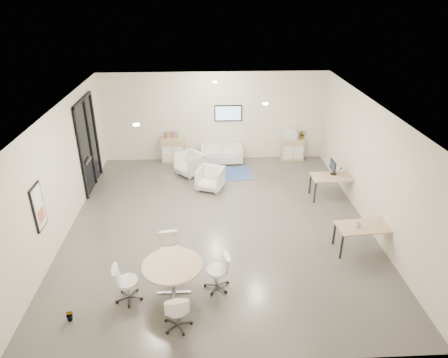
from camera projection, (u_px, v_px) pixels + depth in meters
name	position (u px, v px, depth m)	size (l,w,h in m)	color
room_shell	(219.00, 170.00, 10.22)	(9.60, 10.60, 4.80)	#504E49
glass_door	(88.00, 141.00, 12.33)	(0.09, 1.90, 2.85)	black
artwork	(39.00, 207.00, 8.63)	(0.05, 0.54, 1.04)	black
wall_tv	(228.00, 113.00, 14.17)	(0.98, 0.06, 0.58)	black
ceiling_spots	(210.00, 101.00, 10.26)	(3.14, 4.14, 0.03)	#FFEAC6
sideboard_left	(173.00, 150.00, 14.47)	(0.83, 0.43, 0.93)	tan
sideboard_right	(292.00, 149.00, 14.70)	(0.82, 0.40, 0.82)	tan
books	(171.00, 135.00, 14.21)	(0.48, 0.14, 0.22)	red
printer	(290.00, 134.00, 14.44)	(0.50, 0.42, 0.34)	white
loveseat	(221.00, 155.00, 14.50)	(1.50, 0.77, 0.55)	silver
blue_rug	(227.00, 174.00, 13.70)	(1.67, 1.12, 0.01)	#324D9B
armchair_left	(190.00, 163.00, 13.54)	(0.81, 0.76, 0.84)	silver
armchair_right	(210.00, 178.00, 12.56)	(0.77, 0.72, 0.79)	silver
desk_rear	(335.00, 178.00, 11.95)	(1.40, 0.73, 0.72)	tan
desk_front	(365.00, 228.00, 9.54)	(1.39, 0.78, 0.70)	tan
monitor	(333.00, 167.00, 11.94)	(0.20, 0.50, 0.44)	black
round_table	(172.00, 268.00, 8.16)	(1.23, 1.23, 0.75)	tan
meeting_chairs	(173.00, 278.00, 8.28)	(2.49, 2.49, 0.82)	white
plant_cabinet	(302.00, 135.00, 14.48)	(0.29, 0.32, 0.25)	#3F7F3F
plant_floor	(71.00, 318.00, 7.74)	(0.16, 0.29, 0.13)	#3F7F3F
cup	(358.00, 225.00, 9.45)	(0.12, 0.10, 0.12)	white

